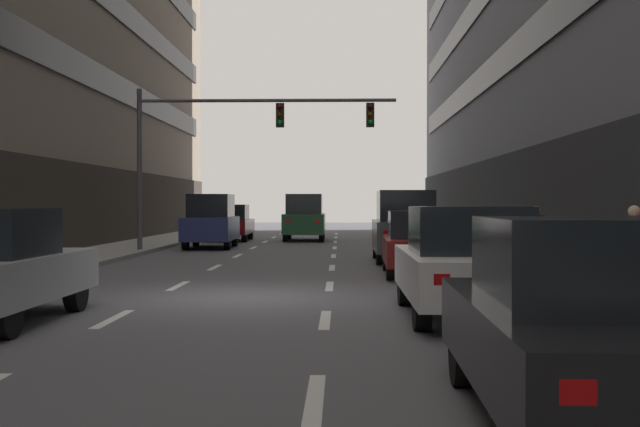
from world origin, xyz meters
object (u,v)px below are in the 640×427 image
car_driving_0 (211,221)px  car_parked_0 (588,324)px  car_driving_3 (305,217)px  car_driving_2 (230,223)px  car_parked_2 (420,244)px  car_parked_3 (405,226)px  traffic_signal_0 (234,133)px  pedestrian_1 (536,235)px  car_parked_1 (467,263)px  pedestrian_0 (634,244)px

car_driving_0 → car_parked_0: 26.63m
car_driving_3 → car_driving_2: bearing=-173.6°
car_parked_2 → car_parked_3: (0.00, 4.84, 0.29)m
traffic_signal_0 → pedestrian_1: 13.37m
car_driving_0 → car_driving_3: 7.48m
car_driving_3 → car_parked_0: car_driving_3 is taller
car_driving_0 → car_parked_1: (7.08, -19.49, -0.21)m
car_driving_0 → car_driving_2: 6.26m
car_driving_3 → car_parked_0: 32.53m
car_driving_0 → car_parked_2: size_ratio=1.04×
car_driving_2 → car_parked_0: (7.18, -31.92, -0.03)m
car_parked_3 → traffic_signal_0: 7.61m
car_parked_2 → pedestrian_0: size_ratio=2.68×
car_parked_0 → car_parked_2: (0.00, 13.46, -0.03)m
car_driving_0 → car_driving_3: (3.41, 6.65, 0.04)m
car_parked_0 → car_parked_3: 18.30m
car_parked_3 → traffic_signal_0: traffic_signal_0 is taller
car_parked_2 → car_parked_3: 4.85m
car_parked_1 → traffic_signal_0: traffic_signal_0 is taller
car_driving_2 → car_parked_1: car_parked_1 is taller
car_parked_2 → car_parked_3: car_parked_3 is taller
car_driving_0 → car_parked_2: (7.08, -12.21, -0.28)m
car_driving_0 → car_parked_3: (7.08, -7.37, 0.01)m
car_parked_0 → traffic_signal_0: (-5.72, 22.17, 3.44)m
car_driving_3 → car_parked_2: size_ratio=1.07×
car_driving_3 → traffic_signal_0: 10.82m
pedestrian_0 → pedestrian_1: 4.45m
car_parked_1 → pedestrian_0: bearing=26.4°
car_driving_0 → car_driving_2: (-0.11, 6.26, -0.22)m
pedestrian_1 → pedestrian_0: bearing=-81.8°
car_parked_0 → car_parked_2: bearing=90.0°
car_driving_3 → pedestrian_0: 25.52m
car_driving_0 → car_parked_1: car_driving_0 is taller
car_driving_3 → car_parked_0: size_ratio=1.03×
car_parked_2 → traffic_signal_0: traffic_signal_0 is taller
pedestrian_0 → car_parked_2: bearing=118.5°
car_driving_3 → pedestrian_0: size_ratio=2.87×
car_driving_0 → car_parked_1: bearing=-70.0°
car_driving_2 → car_driving_3: car_driving_3 is taller
car_driving_3 → car_parked_3: bearing=-75.4°
car_parked_2 → pedestrian_0: (3.11, -5.74, 0.28)m
car_driving_2 → car_parked_3: bearing=-62.2°
car_driving_0 → pedestrian_0: size_ratio=2.79×
car_driving_2 → pedestrian_1: 22.04m
car_driving_3 → pedestrian_1: bearing=-73.1°
traffic_signal_0 → pedestrian_1: size_ratio=5.83×
car_driving_0 → car_parked_2: 14.11m
car_parked_2 → car_driving_2: bearing=111.3°
car_parked_0 → pedestrian_0: bearing=68.0°
car_driving_0 → car_parked_0: car_driving_0 is taller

